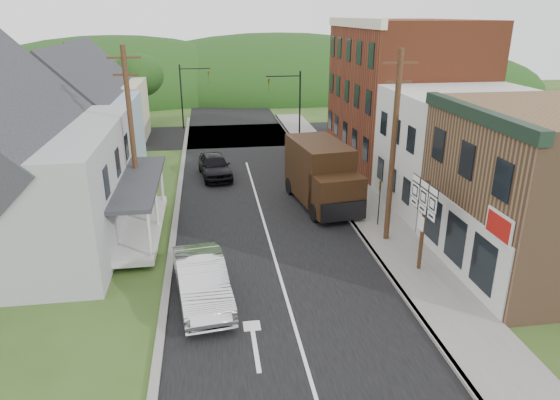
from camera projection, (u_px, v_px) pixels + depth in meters
name	position (u px, v px, depth m)	size (l,w,h in m)	color
ground	(283.00, 286.00, 20.24)	(120.00, 120.00, 0.00)	#2D4719
road	(257.00, 200.00, 29.51)	(9.00, 90.00, 0.02)	black
cross_road	(238.00, 135.00, 45.26)	(60.00, 9.00, 0.02)	black
sidewalk_right	(364.00, 206.00, 28.43)	(2.80, 55.00, 0.15)	slate
curb_right	(341.00, 207.00, 28.25)	(0.20, 55.00, 0.15)	slate
curb_left	(176.00, 217.00, 27.00)	(0.30, 55.00, 0.12)	slate
storefront_tan	(554.00, 191.00, 20.55)	(8.00, 8.00, 7.00)	brown
storefront_white	(464.00, 151.00, 27.58)	(8.00, 7.00, 6.50)	silver
storefront_red	(403.00, 93.00, 35.77)	(8.00, 12.00, 10.00)	brown
house_gray	(3.00, 157.00, 22.69)	(10.20, 12.24, 8.35)	#989A9D
house_blue	(82.00, 120.00, 33.21)	(7.14, 8.16, 7.28)	#7F9FAE
house_cream	(100.00, 99.00, 41.48)	(7.14, 8.16, 7.28)	beige
utility_pole_right	(393.00, 148.00, 22.61)	(1.60, 0.26, 9.00)	#472D19
utility_pole_left	(132.00, 134.00, 25.14)	(1.60, 0.26, 9.00)	#472D19
traffic_signal_right	(292.00, 99.00, 41.28)	(2.87, 0.20, 6.00)	black
traffic_signal_left	(189.00, 89.00, 46.60)	(2.87, 0.20, 6.00)	black
tree_left_d	(138.00, 76.00, 46.96)	(4.80, 4.80, 6.94)	#382616
forested_ridge	(225.00, 91.00, 71.20)	(90.00, 30.00, 16.00)	#123810
silver_sedan	(202.00, 281.00, 18.91)	(1.81, 5.19, 1.71)	silver
dark_sedan	(215.00, 166.00, 33.44)	(1.87, 4.66, 1.59)	black
delivery_van	(322.00, 175.00, 28.21)	(3.40, 6.70, 3.59)	black
route_sign_cluster	(423.00, 212.00, 20.44)	(0.22, 2.29, 4.00)	#472D19
warning_sign	(379.00, 195.00, 25.20)	(0.23, 0.67, 2.51)	black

